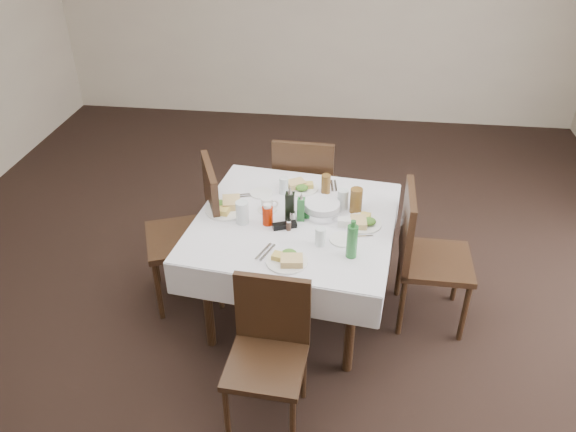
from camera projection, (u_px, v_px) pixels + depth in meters
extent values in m
plane|color=black|center=(275.00, 307.00, 3.98)|extent=(7.00, 7.00, 0.00)
cylinder|color=black|center=(208.00, 302.00, 3.49)|extent=(0.06, 0.06, 0.72)
cylinder|color=black|center=(250.00, 225.00, 4.23)|extent=(0.06, 0.06, 0.72)
cylinder|color=black|center=(350.00, 326.00, 3.31)|extent=(0.06, 0.06, 0.72)
cylinder|color=black|center=(369.00, 241.00, 4.04)|extent=(0.06, 0.06, 0.72)
cube|color=black|center=(295.00, 223.00, 3.57)|extent=(1.25, 1.25, 0.03)
cube|color=silver|center=(295.00, 220.00, 3.56)|extent=(1.37, 1.37, 0.01)
cube|color=silver|center=(314.00, 188.00, 4.12)|extent=(1.22, 0.16, 0.22)
cube|color=silver|center=(269.00, 295.00, 3.11)|extent=(1.22, 0.16, 0.22)
cube|color=silver|center=(391.00, 248.00, 3.49)|extent=(0.16, 1.22, 0.22)
cube|color=silver|center=(205.00, 222.00, 3.74)|extent=(0.16, 1.22, 0.22)
cube|color=black|center=(306.00, 189.00, 4.47)|extent=(0.48, 0.48, 0.04)
cube|color=black|center=(303.00, 173.00, 4.16)|extent=(0.46, 0.06, 0.50)
cylinder|color=black|center=(332.00, 203.00, 4.73)|extent=(0.04, 0.04, 0.47)
cylinder|color=black|center=(327.00, 229.00, 4.40)|extent=(0.04, 0.04, 0.47)
cylinder|color=black|center=(286.00, 199.00, 4.79)|extent=(0.04, 0.04, 0.47)
cylinder|color=black|center=(277.00, 224.00, 4.46)|extent=(0.04, 0.04, 0.47)
cube|color=black|center=(266.00, 365.00, 2.98)|extent=(0.44, 0.44, 0.04)
cube|color=black|center=(273.00, 310.00, 3.01)|extent=(0.41, 0.06, 0.45)
cylinder|color=black|center=(227.00, 413.00, 2.97)|extent=(0.03, 0.03, 0.42)
cylinder|color=black|center=(244.00, 363.00, 3.27)|extent=(0.03, 0.03, 0.42)
cylinder|color=black|center=(293.00, 424.00, 2.92)|extent=(0.03, 0.03, 0.42)
cylinder|color=black|center=(304.00, 372.00, 3.21)|extent=(0.03, 0.03, 0.42)
cube|color=black|center=(436.00, 261.00, 3.66)|extent=(0.47, 0.47, 0.04)
cube|color=black|center=(407.00, 227.00, 3.55)|extent=(0.05, 0.46, 0.50)
cylinder|color=black|center=(465.00, 312.00, 3.60)|extent=(0.04, 0.04, 0.47)
cylinder|color=black|center=(402.00, 306.00, 3.64)|extent=(0.04, 0.04, 0.47)
cylinder|color=black|center=(457.00, 273.00, 3.93)|extent=(0.04, 0.04, 0.47)
cylinder|color=black|center=(400.00, 269.00, 3.97)|extent=(0.04, 0.04, 0.47)
cube|color=black|center=(183.00, 238.00, 3.85)|extent=(0.63, 0.63, 0.04)
cube|color=black|center=(212.00, 201.00, 3.75)|extent=(0.22, 0.46, 0.53)
cylinder|color=black|center=(155.00, 254.00, 4.10)|extent=(0.04, 0.04, 0.49)
cylinder|color=black|center=(211.00, 245.00, 4.19)|extent=(0.04, 0.04, 0.49)
cylinder|color=black|center=(158.00, 290.00, 3.76)|extent=(0.04, 0.04, 0.49)
cylinder|color=black|center=(220.00, 280.00, 3.85)|extent=(0.04, 0.04, 0.49)
cylinder|color=white|center=(301.00, 188.00, 3.87)|extent=(0.23, 0.23, 0.01)
cube|color=tan|center=(296.00, 184.00, 3.87)|extent=(0.15, 0.15, 0.04)
cube|color=gold|center=(307.00, 185.00, 3.86)|extent=(0.09, 0.08, 0.03)
ellipsoid|color=#28681D|center=(302.00, 188.00, 3.83)|extent=(0.09, 0.08, 0.04)
cylinder|color=white|center=(287.00, 261.00, 3.17)|extent=(0.24, 0.24, 0.01)
cube|color=tan|center=(292.00, 261.00, 3.13)|extent=(0.14, 0.11, 0.04)
cube|color=gold|center=(279.00, 256.00, 3.17)|extent=(0.09, 0.08, 0.03)
ellipsoid|color=#28681D|center=(289.00, 253.00, 3.19)|extent=(0.09, 0.08, 0.04)
cylinder|color=white|center=(363.00, 223.00, 3.50)|extent=(0.24, 0.24, 0.01)
cube|color=tan|center=(359.00, 222.00, 3.46)|extent=(0.11, 0.13, 0.04)
cube|color=gold|center=(365.00, 217.00, 3.52)|extent=(0.08, 0.09, 0.03)
ellipsoid|color=#28681D|center=(369.00, 221.00, 3.47)|extent=(0.09, 0.08, 0.04)
cylinder|color=white|center=(227.00, 209.00, 3.64)|extent=(0.28, 0.28, 0.01)
cube|color=tan|center=(231.00, 202.00, 3.65)|extent=(0.14, 0.17, 0.05)
cube|color=gold|center=(224.00, 210.00, 3.58)|extent=(0.08, 0.10, 0.04)
ellipsoid|color=#28681D|center=(220.00, 204.00, 3.63)|extent=(0.10, 0.09, 0.05)
cylinder|color=white|center=(261.00, 193.00, 3.81)|extent=(0.15, 0.15, 0.01)
cylinder|color=white|center=(342.00, 240.00, 3.35)|extent=(0.16, 0.16, 0.01)
cylinder|color=silver|center=(284.00, 185.00, 3.80)|extent=(0.06, 0.06, 0.12)
cylinder|color=silver|center=(320.00, 237.00, 3.29)|extent=(0.06, 0.06, 0.11)
cylinder|color=silver|center=(343.00, 199.00, 3.63)|extent=(0.07, 0.07, 0.13)
cylinder|color=silver|center=(242.00, 213.00, 3.48)|extent=(0.08, 0.08, 0.15)
cylinder|color=brown|center=(326.00, 184.00, 3.80)|extent=(0.06, 0.06, 0.13)
cylinder|color=brown|center=(356.00, 200.00, 3.59)|extent=(0.08, 0.08, 0.17)
cylinder|color=silver|center=(322.00, 211.00, 3.59)|extent=(0.25, 0.25, 0.05)
cylinder|color=silver|center=(322.00, 206.00, 3.57)|extent=(0.22, 0.22, 0.05)
cube|color=black|center=(290.00, 206.00, 3.51)|extent=(0.06, 0.06, 0.19)
cone|color=silver|center=(290.00, 190.00, 3.44)|extent=(0.03, 0.03, 0.05)
cube|color=#297133|center=(301.00, 209.00, 3.51)|extent=(0.05, 0.05, 0.15)
cone|color=silver|center=(301.00, 196.00, 3.45)|extent=(0.03, 0.03, 0.04)
cylinder|color=#A51B00|center=(268.00, 216.00, 3.47)|extent=(0.07, 0.07, 0.12)
cylinder|color=white|center=(267.00, 206.00, 3.43)|extent=(0.05, 0.05, 0.02)
cylinder|color=white|center=(293.00, 218.00, 3.50)|extent=(0.03, 0.03, 0.06)
cylinder|color=silver|center=(293.00, 213.00, 3.48)|extent=(0.03, 0.03, 0.01)
cylinder|color=#402A20|center=(289.00, 226.00, 3.43)|extent=(0.03, 0.03, 0.06)
cylinder|color=silver|center=(289.00, 221.00, 3.42)|extent=(0.03, 0.03, 0.01)
cylinder|color=white|center=(267.00, 210.00, 3.64)|extent=(0.12, 0.12, 0.01)
cylinder|color=white|center=(267.00, 204.00, 3.61)|extent=(0.08, 0.08, 0.08)
cylinder|color=black|center=(267.00, 200.00, 3.60)|extent=(0.06, 0.06, 0.01)
torus|color=white|center=(274.00, 204.00, 3.61)|extent=(0.05, 0.02, 0.05)
cube|color=black|center=(285.00, 225.00, 3.46)|extent=(0.16, 0.10, 0.03)
cylinder|color=#297133|center=(352.00, 242.00, 3.17)|extent=(0.06, 0.06, 0.20)
cylinder|color=#297133|center=(353.00, 224.00, 3.10)|extent=(0.03, 0.03, 0.04)
cube|color=white|center=(346.00, 222.00, 3.47)|extent=(0.10, 0.06, 0.05)
cube|color=pink|center=(346.00, 221.00, 3.47)|extent=(0.08, 0.04, 0.02)
cube|color=silver|center=(332.00, 186.00, 3.90)|extent=(0.03, 0.16, 0.01)
cube|color=silver|center=(336.00, 186.00, 3.90)|extent=(0.03, 0.16, 0.01)
cube|color=silver|center=(268.00, 253.00, 3.24)|extent=(0.08, 0.17, 0.01)
cube|color=silver|center=(263.00, 251.00, 3.25)|extent=(0.08, 0.17, 0.01)
cube|color=silver|center=(360.00, 237.00, 3.38)|extent=(0.16, 0.05, 0.01)
cube|color=silver|center=(359.00, 234.00, 3.40)|extent=(0.16, 0.05, 0.01)
cube|color=silver|center=(237.00, 195.00, 3.79)|extent=(0.17, 0.07, 0.01)
cube|color=silver|center=(238.00, 197.00, 3.77)|extent=(0.17, 0.07, 0.01)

